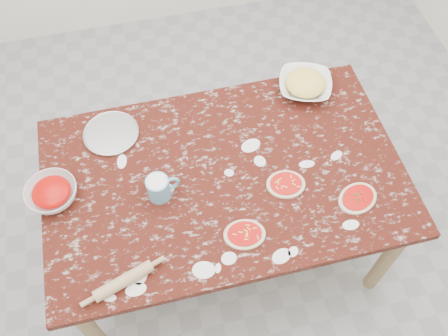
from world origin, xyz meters
TOP-DOWN VIEW (x-y plane):
  - ground at (0.00, 0.00)m, footprint 4.00×4.00m
  - worktable at (0.00, 0.00)m, footprint 1.60×1.00m
  - pizza_tray at (-0.46, 0.34)m, footprint 0.30×0.30m
  - sauce_bowl at (-0.74, 0.06)m, footprint 0.25×0.25m
  - cheese_bowl at (0.51, 0.39)m, footprint 0.33×0.33m
  - flour_mug at (-0.29, -0.04)m, footprint 0.15×0.10m
  - pizza_left at (0.01, -0.31)m, footprint 0.19×0.16m
  - pizza_mid at (0.25, -0.12)m, footprint 0.19×0.16m
  - pizza_right at (0.53, -0.26)m, footprint 0.22×0.20m
  - rolling_pin at (-0.49, -0.39)m, footprint 0.25×0.12m

SIDE VIEW (x-z plane):
  - ground at x=0.00m, z-range 0.00..0.00m
  - worktable at x=0.00m, z-range 0.29..1.04m
  - pizza_tray at x=-0.46m, z-range 0.75..0.76m
  - pizza_left at x=0.01m, z-range 0.75..0.77m
  - pizza_right at x=0.53m, z-range 0.75..0.77m
  - pizza_mid at x=0.25m, z-range 0.75..0.77m
  - rolling_pin at x=-0.49m, z-range 0.75..0.80m
  - cheese_bowl at x=0.51m, z-range 0.75..0.81m
  - sauce_bowl at x=-0.74m, z-range 0.75..0.82m
  - flour_mug at x=-0.29m, z-range 0.75..0.87m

